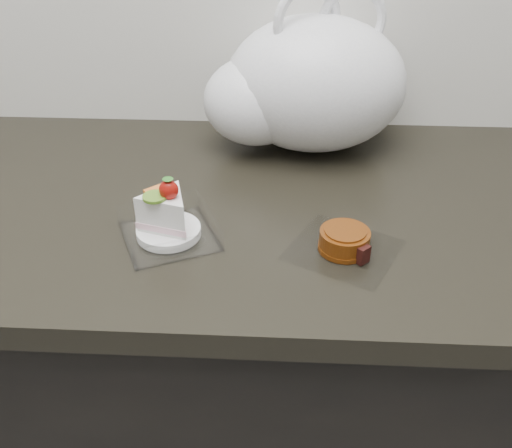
{
  "coord_description": "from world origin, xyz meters",
  "views": [
    {
      "loc": [
        0.18,
        0.88,
        1.39
      ],
      "look_at": [
        0.15,
        1.55,
        0.94
      ],
      "focal_mm": 40.0,
      "sensor_mm": 36.0,
      "label": 1
    }
  ],
  "objects": [
    {
      "name": "cake_tray",
      "position": [
        0.02,
        1.57,
        0.93
      ],
      "size": [
        0.17,
        0.17,
        0.1
      ],
      "rotation": [
        0.0,
        0.0,
        0.43
      ],
      "color": "white",
      "rests_on": "counter"
    },
    {
      "name": "mooncake_wrap",
      "position": [
        0.28,
        1.55,
        0.91
      ],
      "size": [
        0.19,
        0.19,
        0.03
      ],
      "rotation": [
        0.0,
        0.0,
        -0.3
      ],
      "color": "white",
      "rests_on": "counter"
    },
    {
      "name": "counter",
      "position": [
        0.0,
        1.69,
        0.45
      ],
      "size": [
        2.04,
        0.64,
        0.9
      ],
      "color": "black",
      "rests_on": "ground"
    },
    {
      "name": "plastic_bag",
      "position": [
        0.22,
        1.89,
        1.02
      ],
      "size": [
        0.43,
        0.36,
        0.3
      ],
      "rotation": [
        0.0,
        0.0,
        0.39
      ],
      "color": "white",
      "rests_on": "counter"
    }
  ]
}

